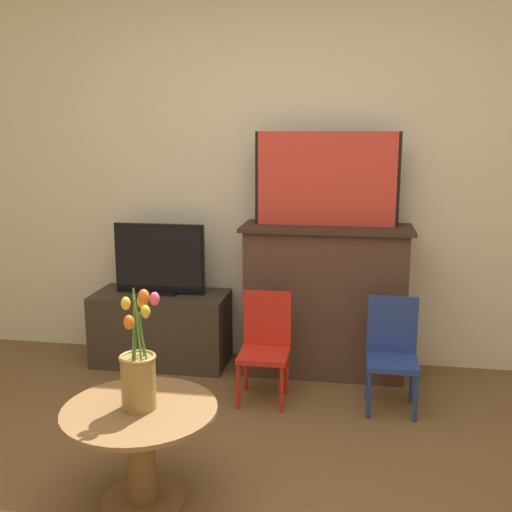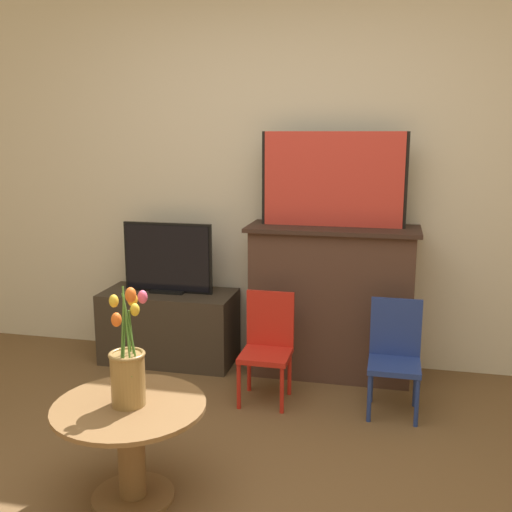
% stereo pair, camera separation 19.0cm
% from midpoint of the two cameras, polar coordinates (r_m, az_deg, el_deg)
% --- Properties ---
extents(wall_back, '(8.00, 0.06, 2.70)m').
position_cam_midpoint_polar(wall_back, '(3.99, 1.07, 8.98)').
color(wall_back, beige).
rests_on(wall_back, ground).
extents(fireplace_mantel, '(1.07, 0.43, 0.97)m').
position_cam_midpoint_polar(fireplace_mantel, '(3.87, 5.20, -3.98)').
color(fireplace_mantel, '#4C3328').
rests_on(fireplace_mantel, ground).
extents(painting, '(0.90, 0.03, 0.58)m').
position_cam_midpoint_polar(painting, '(3.75, 5.28, 7.30)').
color(painting, black).
rests_on(painting, fireplace_mantel).
extents(tv_stand, '(0.89, 0.42, 0.48)m').
position_cam_midpoint_polar(tv_stand, '(4.14, -10.30, -6.78)').
color(tv_stand, '#382D23').
rests_on(tv_stand, ground).
extents(tv_monitor, '(0.61, 0.12, 0.47)m').
position_cam_midpoint_polar(tv_monitor, '(4.02, -10.52, -0.40)').
color(tv_monitor, black).
rests_on(tv_monitor, tv_stand).
extents(chair_red, '(0.28, 0.28, 0.63)m').
position_cam_midpoint_polar(chair_red, '(3.52, -0.74, -8.20)').
color(chair_red, red).
rests_on(chair_red, ground).
extents(chair_blue, '(0.28, 0.28, 0.63)m').
position_cam_midpoint_polar(chair_blue, '(3.48, 11.29, -8.68)').
color(chair_blue, navy).
rests_on(chair_blue, ground).
extents(side_table, '(0.64, 0.64, 0.44)m').
position_cam_midpoint_polar(side_table, '(2.66, -13.01, -16.80)').
color(side_table, brown).
rests_on(side_table, ground).
extents(vase_tulips, '(0.18, 0.21, 0.53)m').
position_cam_midpoint_polar(vase_tulips, '(2.52, -13.28, -10.77)').
color(vase_tulips, olive).
rests_on(vase_tulips, side_table).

